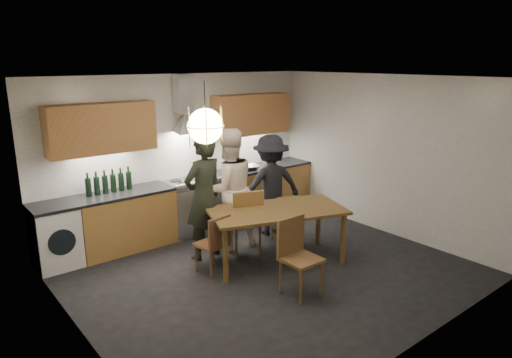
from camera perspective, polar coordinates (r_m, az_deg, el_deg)
ground at (r=6.43m, az=1.36°, el=-11.30°), size 5.00×5.00×0.00m
room_shell at (r=5.89m, az=1.47°, el=3.80°), size 5.02×4.52×2.61m
counter_run at (r=7.76m, az=-7.83°, el=-3.21°), size 5.00×0.62×0.90m
range_stove at (r=7.74m, az=-7.96°, el=-3.31°), size 0.90×0.60×0.92m
wall_fixtures at (r=7.53m, az=-8.82°, el=7.32°), size 4.30×0.54×1.10m
pendant_lamp at (r=5.15m, az=-6.34°, el=6.58°), size 0.43×0.43×0.70m
dining_table at (r=6.43m, az=2.60°, el=-4.55°), size 2.09×1.52×0.79m
chair_back_left at (r=6.18m, az=-5.13°, el=-7.68°), size 0.42×0.42×0.83m
chair_back_mid at (r=6.69m, az=-1.25°, el=-4.89°), size 0.58×0.58×1.01m
chair_back_right at (r=7.15m, az=3.76°, el=-4.61°), size 0.47×0.47×0.80m
chair_front at (r=5.69m, az=5.06°, el=-8.93°), size 0.44×0.44×0.95m
person_left at (r=6.57m, az=-6.54°, el=-2.25°), size 0.73×0.53×1.83m
person_mid at (r=6.89m, az=-3.49°, el=-1.29°), size 1.00×0.84×1.85m
person_right at (r=7.47m, az=1.83°, el=-0.74°), size 1.20×0.89×1.66m
mixing_bowl at (r=8.21m, az=-0.70°, el=1.48°), size 0.39×0.39×0.08m
stock_pot at (r=8.51m, az=1.46°, el=2.12°), size 0.20×0.20×0.13m
wine_bottles at (r=7.09m, az=-17.90°, el=-0.27°), size 0.70×0.08×0.35m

